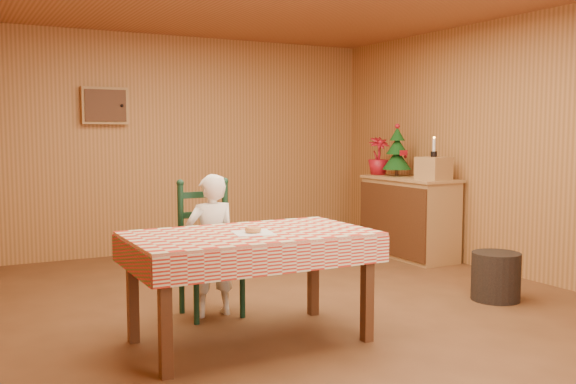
% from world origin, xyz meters
% --- Properties ---
extents(ground, '(6.00, 6.00, 0.00)m').
position_xyz_m(ground, '(0.00, 0.00, 0.00)').
color(ground, brown).
rests_on(ground, ground).
extents(cabin_walls, '(5.10, 6.05, 2.65)m').
position_xyz_m(cabin_walls, '(-0.00, 0.53, 1.83)').
color(cabin_walls, '#B1753F').
rests_on(cabin_walls, ground).
extents(dining_table, '(1.66, 0.96, 0.77)m').
position_xyz_m(dining_table, '(-0.71, -0.57, 0.69)').
color(dining_table, '#512A15').
rests_on(dining_table, ground).
extents(ladder_chair, '(0.44, 0.40, 1.08)m').
position_xyz_m(ladder_chair, '(-0.71, 0.22, 0.50)').
color(ladder_chair, black).
rests_on(ladder_chair, ground).
extents(seated_child, '(0.41, 0.27, 1.12)m').
position_xyz_m(seated_child, '(-0.71, 0.16, 0.56)').
color(seated_child, white).
rests_on(seated_child, ground).
extents(napkin, '(0.30, 0.30, 0.00)m').
position_xyz_m(napkin, '(-0.71, -0.62, 0.77)').
color(napkin, white).
rests_on(napkin, dining_table).
extents(donut, '(0.12, 0.12, 0.04)m').
position_xyz_m(donut, '(-0.71, -0.62, 0.79)').
color(donut, '#CA8248').
rests_on(donut, napkin).
extents(shelf_unit, '(0.54, 1.24, 0.93)m').
position_xyz_m(shelf_unit, '(2.18, 1.32, 0.47)').
color(shelf_unit, tan).
rests_on(shelf_unit, ground).
extents(crate, '(0.34, 0.34, 0.25)m').
position_xyz_m(crate, '(2.19, 0.92, 1.06)').
color(crate, tan).
rests_on(crate, shelf_unit).
extents(christmas_tree, '(0.34, 0.34, 0.62)m').
position_xyz_m(christmas_tree, '(2.19, 1.57, 1.21)').
color(christmas_tree, '#512A15').
rests_on(christmas_tree, shelf_unit).
extents(flower_arrangement, '(0.31, 0.31, 0.46)m').
position_xyz_m(flower_arrangement, '(2.14, 1.87, 1.16)').
color(flower_arrangement, maroon).
rests_on(flower_arrangement, shelf_unit).
extents(candle_set, '(0.07, 0.07, 0.22)m').
position_xyz_m(candle_set, '(2.19, 0.92, 1.24)').
color(candle_set, black).
rests_on(candle_set, crate).
extents(storage_bin, '(0.43, 0.43, 0.42)m').
position_xyz_m(storage_bin, '(1.63, -0.56, 0.21)').
color(storage_bin, black).
rests_on(storage_bin, ground).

